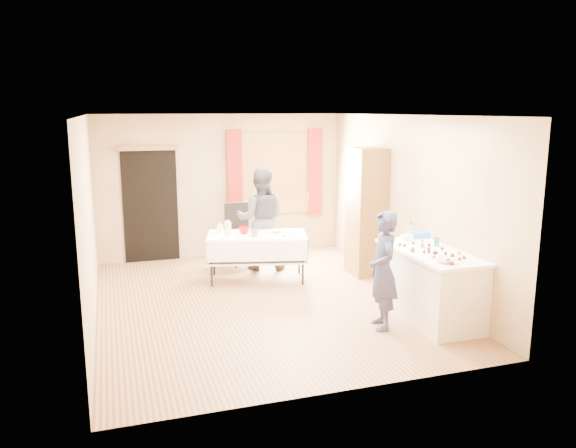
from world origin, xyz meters
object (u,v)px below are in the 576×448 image
object	(u,v)px
cabinet	(366,212)
party_table	(257,253)
woman	(261,219)
girl	(383,270)
chair	(241,246)
counter	(429,285)

from	to	relation	value
cabinet	party_table	xyz separation A→B (m)	(-1.80, 0.20, -0.59)
woman	girl	bearing A→B (deg)	122.09
party_table	cabinet	bearing A→B (deg)	7.38
party_table	girl	world-z (taller)	girl
chair	woman	bearing A→B (deg)	-66.09
party_table	chair	xyz separation A→B (m)	(-0.03, 1.00, -0.12)
girl	woman	xyz separation A→B (m)	(-0.74, 3.02, 0.12)
cabinet	party_table	bearing A→B (deg)	173.58
counter	woman	bearing A→B (deg)	116.57
counter	cabinet	bearing A→B (deg)	87.29
party_table	chair	distance (m)	1.01
counter	party_table	size ratio (longest dim) A/B	0.95
chair	woman	xyz separation A→B (m)	(0.26, -0.39, 0.54)
chair	girl	bearing A→B (deg)	-83.38
cabinet	counter	distance (m)	2.20
counter	girl	size ratio (longest dim) A/B	1.10
cabinet	chair	xyz separation A→B (m)	(-1.82, 1.20, -0.72)
cabinet	party_table	world-z (taller)	cabinet
chair	girl	world-z (taller)	girl
girl	counter	bearing A→B (deg)	108.65
chair	girl	size ratio (longest dim) A/B	0.72
cabinet	counter	xyz separation A→B (m)	(-0.10, -2.12, -0.59)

